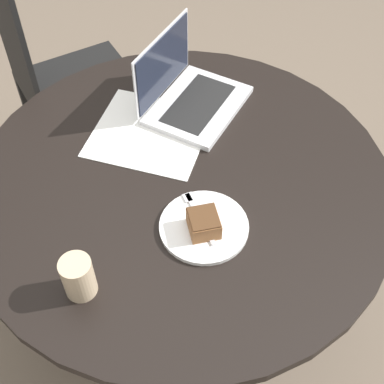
{
  "coord_description": "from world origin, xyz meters",
  "views": [
    {
      "loc": [
        0.44,
        -0.83,
        1.78
      ],
      "look_at": [
        0.06,
        -0.06,
        0.74
      ],
      "focal_mm": 50.0,
      "sensor_mm": 36.0,
      "label": 1
    }
  ],
  "objects_px": {
    "coffee_glass": "(78,277)",
    "laptop": "(189,95)",
    "chair": "(59,80)",
    "plate": "(204,227)"
  },
  "relations": [
    {
      "from": "chair",
      "to": "plate",
      "type": "height_order",
      "value": "chair"
    },
    {
      "from": "coffee_glass",
      "to": "laptop",
      "type": "relative_size",
      "value": 0.35
    },
    {
      "from": "plate",
      "to": "coffee_glass",
      "type": "xyz_separation_m",
      "value": [
        -0.18,
        -0.28,
        0.05
      ]
    },
    {
      "from": "laptop",
      "to": "plate",
      "type": "bearing_deg",
      "value": 33.28
    },
    {
      "from": "plate",
      "to": "coffee_glass",
      "type": "height_order",
      "value": "coffee_glass"
    },
    {
      "from": "chair",
      "to": "laptop",
      "type": "xyz_separation_m",
      "value": [
        0.61,
        -0.12,
        0.24
      ]
    },
    {
      "from": "chair",
      "to": "laptop",
      "type": "height_order",
      "value": "chair"
    },
    {
      "from": "chair",
      "to": "coffee_glass",
      "type": "relative_size",
      "value": 9.24
    },
    {
      "from": "plate",
      "to": "laptop",
      "type": "xyz_separation_m",
      "value": [
        -0.24,
        0.4,
        0.03
      ]
    },
    {
      "from": "plate",
      "to": "laptop",
      "type": "relative_size",
      "value": 0.72
    }
  ]
}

